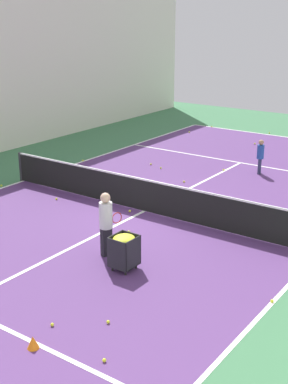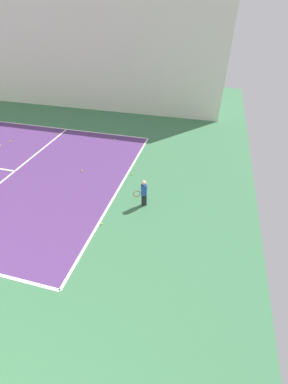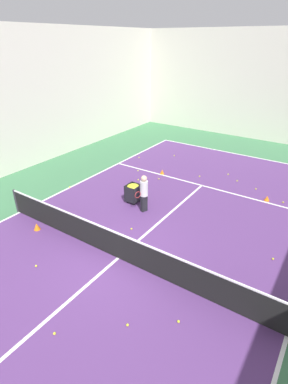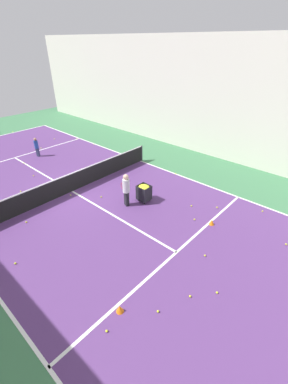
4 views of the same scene
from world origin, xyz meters
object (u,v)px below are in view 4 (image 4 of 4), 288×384
at_px(training_cone_0, 118,165).
at_px(training_cone_1, 120,309).
at_px(coach_at_net, 126,188).
at_px(ball_cart, 144,190).
at_px(tennis_net, 71,182).
at_px(child_midcourt, 36,146).

distance_m(training_cone_0, training_cone_1, 9.70).
height_order(coach_at_net, training_cone_1, coach_at_net).
height_order(ball_cart, training_cone_1, ball_cart).
bearing_deg(tennis_net, child_midcourt, -101.96).
height_order(tennis_net, training_cone_1, tennis_net).
relative_size(tennis_net, training_cone_0, 41.18).
bearing_deg(training_cone_1, ball_cart, -144.65).
bearing_deg(ball_cart, training_cone_0, -115.10).
relative_size(child_midcourt, training_cone_1, 5.38).
xyz_separation_m(tennis_net, coach_at_net, (-0.99, 2.96, 0.39)).
height_order(child_midcourt, training_cone_0, child_midcourt).
relative_size(tennis_net, child_midcourt, 8.42).
relative_size(coach_at_net, ball_cart, 1.90).
bearing_deg(tennis_net, training_cone_0, -173.46).
bearing_deg(ball_cart, child_midcourt, -86.09).
relative_size(ball_cart, training_cone_1, 3.60).
bearing_deg(tennis_net, training_cone_1, 65.90).
bearing_deg(training_cone_0, coach_at_net, 52.81).
bearing_deg(training_cone_0, ball_cart, 64.90).
xyz_separation_m(child_midcourt, training_cone_0, (-2.36, 5.20, -0.59)).
bearing_deg(training_cone_0, training_cone_1, 47.44).
xyz_separation_m(tennis_net, training_cone_1, (3.01, 6.74, -0.40)).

